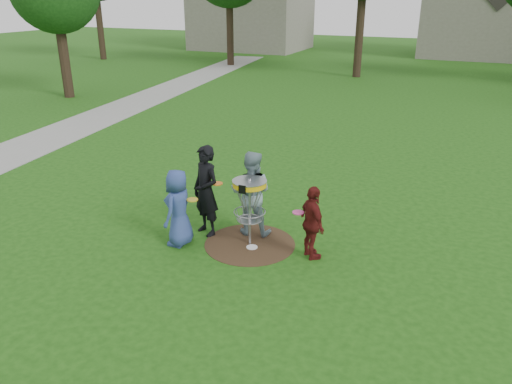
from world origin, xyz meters
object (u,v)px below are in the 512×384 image
at_px(player_black, 206,191).
at_px(player_grey, 251,193).
at_px(player_maroon, 312,223).
at_px(disc_golf_basket, 250,196).
at_px(player_blue, 178,208).

distance_m(player_black, player_grey, 0.91).
bearing_deg(player_grey, player_maroon, 149.28).
bearing_deg(player_grey, disc_golf_basket, 99.66).
xyz_separation_m(player_maroon, disc_golf_basket, (-1.27, 0.01, 0.31)).
xyz_separation_m(player_grey, disc_golf_basket, (0.19, -0.49, 0.14)).
bearing_deg(player_maroon, disc_golf_basket, 45.98).
bearing_deg(player_black, disc_golf_basket, 20.27).
bearing_deg(player_black, player_grey, 51.34).
bearing_deg(player_blue, player_grey, 131.65).
bearing_deg(disc_golf_basket, player_grey, 111.47).
distance_m(player_blue, player_maroon, 2.59).
height_order(player_blue, disc_golf_basket, player_blue).
bearing_deg(player_grey, player_black, 14.04).
bearing_deg(player_blue, player_maroon, 99.72).
relative_size(player_black, player_grey, 1.07).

